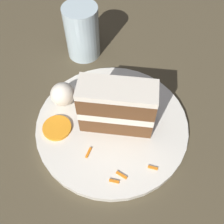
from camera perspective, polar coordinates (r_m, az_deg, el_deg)
name	(u,v)px	position (r m, az deg, el deg)	size (l,w,h in m)	color
ground_plane	(124,125)	(0.53, 2.73, -2.94)	(6.00, 6.00, 0.00)	black
dining_table	(125,122)	(0.52, 2.78, -2.23)	(0.95, 1.16, 0.02)	#4C422D
plate	(112,125)	(0.49, 0.00, -2.80)	(0.28, 0.28, 0.01)	silver
cake_slice	(117,107)	(0.44, 1.06, 1.11)	(0.14, 0.11, 0.10)	brown
cream_dollop	(63,94)	(0.50, -10.66, 3.81)	(0.05, 0.04, 0.05)	silver
orange_garnish	(57,128)	(0.49, -11.88, -3.38)	(0.05, 0.05, 0.01)	orange
carrot_shreds_scatter	(104,127)	(0.48, -1.70, -3.35)	(0.11, 0.21, 0.00)	orange
drinking_glass	(82,35)	(0.60, -6.44, 16.29)	(0.07, 0.07, 0.12)	silver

